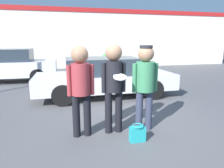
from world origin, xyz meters
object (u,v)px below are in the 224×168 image
person_middle_with_frisbee (114,81)px  person_right (145,79)px  parked_car_near (105,77)px  handbag (137,134)px  person_left (81,83)px  parked_car_far (9,65)px  shrub (108,61)px

person_middle_with_frisbee → person_right: bearing=-3.1°
person_middle_with_frisbee → parked_car_near: bearing=82.4°
person_middle_with_frisbee → handbag: size_ratio=5.55×
person_left → parked_car_far: bearing=113.9°
person_left → handbag: (1.01, -0.49, -0.94)m
person_left → shrub: 10.40m
parked_car_far → shrub: 6.62m
person_right → shrub: person_right is taller
parked_car_near → shrub: 7.36m
shrub → handbag: shrub is taller
person_left → handbag: person_left is taller
person_middle_with_frisbee → parked_car_far: bearing=118.8°
parked_car_near → shrub: bearing=77.0°
parked_car_near → person_middle_with_frisbee: bearing=-97.6°
person_right → handbag: bearing=-123.9°
person_middle_with_frisbee → person_right: person_middle_with_frisbee is taller
person_middle_with_frisbee → shrub: bearing=78.5°
parked_car_far → person_middle_with_frisbee: bearing=-61.2°
person_middle_with_frisbee → handbag: bearing=-56.1°
person_middle_with_frisbee → parked_car_near: (0.38, 2.84, -0.43)m
person_right → handbag: 1.11m
handbag → person_right: bearing=56.1°
person_middle_with_frisbee → parked_car_near: 2.90m
parked_car_near → handbag: bearing=-90.6°
person_left → parked_car_near: person_left is taller
parked_car_far → parked_car_near: bearing=-42.5°
parked_car_near → handbag: size_ratio=14.16×
person_left → handbag: size_ratio=5.46×
person_middle_with_frisbee → handbag: person_middle_with_frisbee is taller
handbag → shrub: bearing=80.9°
person_middle_with_frisbee → shrub: size_ratio=1.75×
person_middle_with_frisbee → handbag: (0.34, -0.51, -0.95)m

